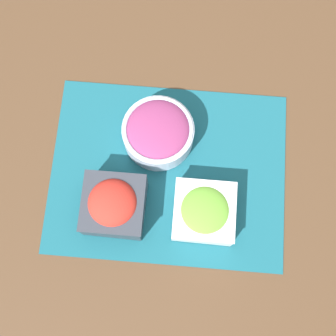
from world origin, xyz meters
The scene contains 5 objects.
ground_plane centered at (0.00, 0.00, 0.00)m, with size 3.00×3.00×0.00m, color #513823.
placemat centered at (0.00, 0.00, 0.00)m, with size 0.47×0.36×0.00m.
tomato_bowl centered at (-0.10, -0.08, 0.05)m, with size 0.12×0.12×0.08m.
onion_bowl centered at (-0.03, 0.07, 0.04)m, with size 0.14×0.14×0.07m.
lettuce_bowl centered at (0.08, -0.08, 0.03)m, with size 0.12×0.12×0.06m.
Camera 1 is at (0.02, -0.23, 0.91)m, focal length 50.00 mm.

